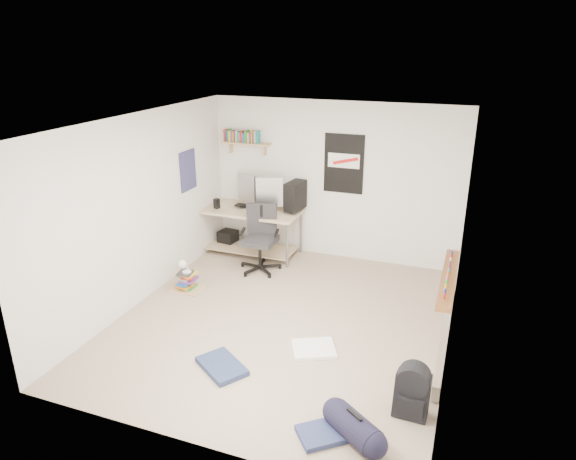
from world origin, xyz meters
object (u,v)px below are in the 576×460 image
(office_chair, at_px, (260,241))
(duffel_bag, at_px, (354,426))
(desk, at_px, (247,232))
(book_stack, at_px, (187,280))
(backpack, at_px, (412,395))

(office_chair, height_order, duffel_bag, office_chair)
(office_chair, distance_m, duffel_bag, 3.72)
(desk, xyz_separation_m, book_stack, (-0.25, -1.51, -0.22))
(duffel_bag, relative_size, book_stack, 1.17)
(backpack, height_order, book_stack, backpack)
(desk, xyz_separation_m, office_chair, (0.47, -0.56, 0.12))
(desk, relative_size, office_chair, 1.73)
(desk, height_order, office_chair, office_chair)
(desk, height_order, backpack, desk)
(desk, bearing_deg, book_stack, -106.81)
(backpack, bearing_deg, office_chair, 138.93)
(desk, height_order, duffel_bag, desk)
(duffel_bag, bearing_deg, backpack, 85.89)
(office_chair, xyz_separation_m, book_stack, (-0.72, -0.95, -0.34))
(office_chair, bearing_deg, book_stack, -140.55)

